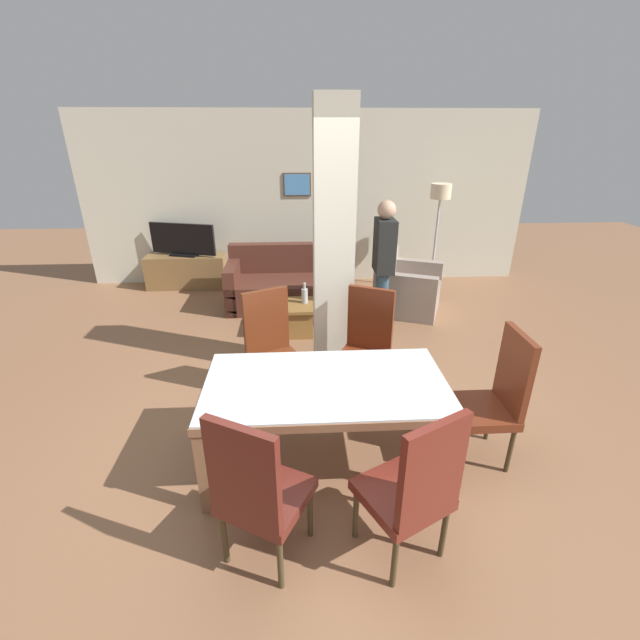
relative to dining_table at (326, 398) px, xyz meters
The scene contains 17 objects.
ground_plane 0.60m from the dining_table, ahead, with size 18.00×18.00×0.00m, color brown.
back_wall 4.56m from the dining_table, 90.01° to the left, with size 7.20×0.09×2.70m.
divider_pillar 1.59m from the dining_table, 83.31° to the left, with size 0.38×0.37×2.70m.
dining_table is the anchor object (origin of this frame).
dining_chair_far_right 1.01m from the dining_table, 64.09° to the left, with size 0.61×0.61×1.09m.
dining_chair_head_right 1.29m from the dining_table, ahead, with size 0.46×0.46×1.09m.
dining_chair_near_right 0.97m from the dining_table, 62.82° to the right, with size 0.62×0.62×1.09m.
dining_chair_far_left 1.01m from the dining_table, 115.90° to the left, with size 0.61×0.61×1.09m.
dining_chair_near_left 0.94m from the dining_table, 118.07° to the right, with size 0.62×0.62×1.09m.
sofa 3.38m from the dining_table, 95.86° to the left, with size 1.71×0.89×0.85m.
armchair 3.35m from the dining_table, 66.11° to the left, with size 1.13×1.15×0.85m.
coffee_table 2.42m from the dining_table, 96.36° to the left, with size 0.59×0.54×0.39m.
bottle 2.42m from the dining_table, 92.42° to the left, with size 0.08×0.08×0.26m.
tv_stand 4.68m from the dining_table, 115.43° to the left, with size 1.27×0.40×0.53m.
tv_screen 4.67m from the dining_table, 115.43° to the left, with size 1.06×0.34×0.52m.
floor_lamp 4.47m from the dining_table, 62.91° to the left, with size 0.31×0.31×1.66m.
standing_person 2.55m from the dining_table, 69.86° to the left, with size 0.22×0.38×1.66m.
Camera 1 is at (-0.19, -2.64, 2.42)m, focal length 24.00 mm.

